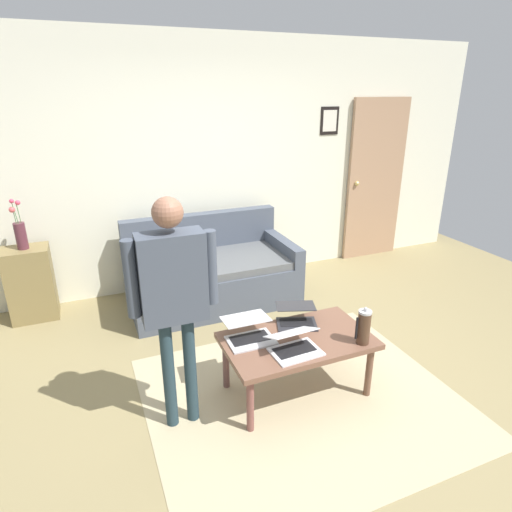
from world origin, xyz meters
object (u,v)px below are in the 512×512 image
(coffee_table, at_px, (297,344))
(laptop_right, at_px, (296,318))
(person_standing, at_px, (173,288))
(french_press, at_px, (364,327))
(flower_vase, at_px, (20,233))
(laptop_center, at_px, (294,345))
(side_shelf, at_px, (31,284))
(interior_door, at_px, (375,181))
(laptop_left, at_px, (249,333))
(couch, at_px, (211,274))

(coffee_table, distance_m, laptop_right, 0.24)
(coffee_table, relative_size, person_standing, 0.68)
(french_press, height_order, flower_vase, flower_vase)
(laptop_center, xyz_separation_m, side_shelf, (1.78, -2.14, -0.14))
(interior_door, height_order, laptop_left, interior_door)
(couch, distance_m, flower_vase, 1.86)
(laptop_left, xyz_separation_m, french_press, (-0.72, 0.36, 0.08))
(french_press, relative_size, person_standing, 0.18)
(coffee_table, bearing_deg, couch, -85.39)
(interior_door, relative_size, side_shelf, 2.81)
(interior_door, relative_size, laptop_center, 5.88)
(interior_door, relative_size, coffee_table, 1.91)
(interior_door, height_order, couch, interior_door)
(side_shelf, bearing_deg, laptop_left, 129.50)
(coffee_table, height_order, laptop_center, laptop_center)
(laptop_left, bearing_deg, interior_door, -141.46)
(laptop_right, bearing_deg, coffee_table, 65.34)
(french_press, relative_size, flower_vase, 0.58)
(laptop_center, bearing_deg, flower_vase, -50.28)
(coffee_table, height_order, person_standing, person_standing)
(interior_door, xyz_separation_m, laptop_right, (2.18, 2.00, -0.52))
(couch, bearing_deg, flower_vase, -10.26)
(laptop_left, bearing_deg, coffee_table, 157.39)
(interior_door, height_order, coffee_table, interior_door)
(laptop_left, height_order, person_standing, person_standing)
(couch, bearing_deg, coffee_table, 94.61)
(side_shelf, bearing_deg, flower_vase, 62.47)
(laptop_left, height_order, laptop_right, laptop_left)
(laptop_left, height_order, laptop_center, laptop_center)
(couch, xyz_separation_m, side_shelf, (1.74, -0.32, 0.06))
(laptop_center, height_order, french_press, french_press)
(flower_vase, xyz_separation_m, person_standing, (-1.01, 2.00, 0.12))
(couch, bearing_deg, laptop_center, 91.26)
(interior_door, bearing_deg, french_press, 52.36)
(french_press, bearing_deg, interior_door, -127.64)
(interior_door, bearing_deg, person_standing, 34.91)
(flower_vase, bearing_deg, side_shelf, -117.53)
(laptop_left, bearing_deg, laptop_right, -170.71)
(laptop_left, bearing_deg, french_press, 153.35)
(couch, distance_m, coffee_table, 1.71)
(french_press, xyz_separation_m, person_standing, (1.26, -0.24, 0.42))
(side_shelf, bearing_deg, person_standing, 116.75)
(laptop_right, distance_m, person_standing, 1.10)
(couch, height_order, flower_vase, flower_vase)
(coffee_table, height_order, side_shelf, side_shelf)
(coffee_table, distance_m, laptop_center, 0.19)
(side_shelf, relative_size, person_standing, 0.46)
(laptop_left, xyz_separation_m, laptop_right, (-0.42, -0.07, -0.00))
(interior_door, distance_m, french_press, 3.10)
(laptop_center, distance_m, person_standing, 0.93)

